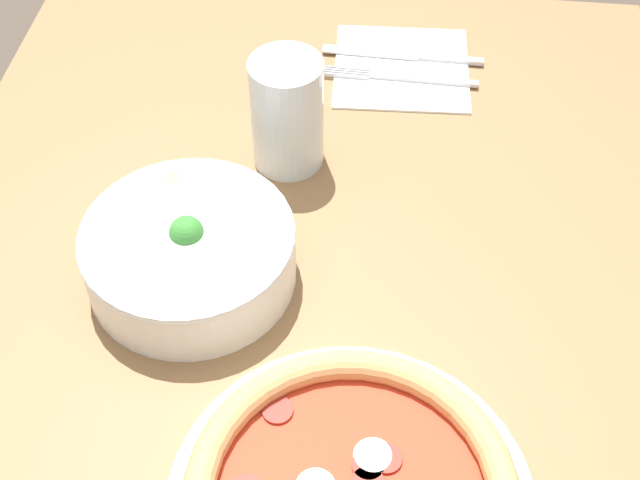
% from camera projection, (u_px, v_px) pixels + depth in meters
% --- Properties ---
extents(dining_table, '(1.09, 0.77, 0.77)m').
position_uv_depth(dining_table, '(293.00, 392.00, 0.92)').
color(dining_table, olive).
rests_on(dining_table, ground_plane).
extents(bowl, '(0.20, 0.20, 0.08)m').
position_uv_depth(bowl, '(190.00, 251.00, 0.82)').
color(bowl, white).
rests_on(bowl, dining_table).
extents(napkin, '(0.17, 0.17, 0.00)m').
position_uv_depth(napkin, '(401.00, 68.00, 1.06)').
color(napkin, white).
rests_on(napkin, dining_table).
extents(fork, '(0.02, 0.18, 0.00)m').
position_uv_depth(fork, '(402.00, 78.00, 1.04)').
color(fork, silver).
rests_on(fork, napkin).
extents(knife, '(0.02, 0.19, 0.01)m').
position_uv_depth(knife, '(409.00, 56.00, 1.07)').
color(knife, silver).
rests_on(knife, napkin).
extents(glass, '(0.08, 0.08, 0.13)m').
position_uv_depth(glass, '(287.00, 113.00, 0.91)').
color(glass, silver).
rests_on(glass, dining_table).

